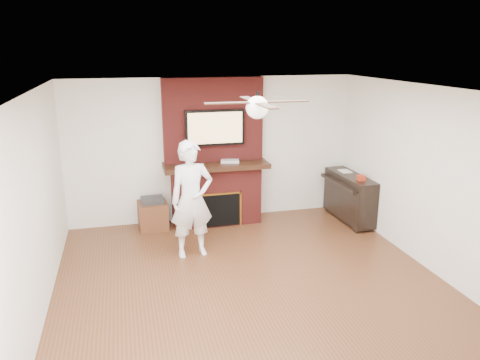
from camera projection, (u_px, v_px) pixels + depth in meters
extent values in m
cube|color=#4F2B17|center=(255.00, 297.00, 5.97)|extent=(5.36, 5.86, 0.18)
cube|color=white|center=(258.00, 83.00, 5.23)|extent=(5.36, 5.86, 0.18)
cube|color=silver|center=(212.00, 149.00, 8.24)|extent=(5.36, 0.18, 2.50)
cube|color=silver|center=(382.00, 332.00, 2.95)|extent=(5.36, 0.18, 2.50)
cube|color=silver|center=(23.00, 216.00, 4.98)|extent=(0.18, 5.86, 2.50)
cube|color=silver|center=(443.00, 182.00, 6.21)|extent=(0.18, 5.86, 2.50)
cube|color=maroon|center=(216.00, 195.00, 8.13)|extent=(1.50, 0.50, 1.00)
cube|color=black|center=(216.00, 165.00, 7.96)|extent=(1.78, 0.64, 0.08)
cube|color=maroon|center=(213.00, 120.00, 7.92)|extent=(1.70, 0.20, 1.42)
cube|color=black|center=(219.00, 210.00, 7.95)|extent=(0.70, 0.06, 0.55)
cube|color=#BF8C2D|center=(219.00, 194.00, 7.86)|extent=(0.78, 0.02, 0.03)
cube|color=#BF8C2D|center=(197.00, 212.00, 7.85)|extent=(0.03, 0.02, 0.61)
cube|color=#BF8C2D|center=(241.00, 209.00, 8.03)|extent=(0.03, 0.02, 0.61)
cube|color=black|center=(215.00, 128.00, 7.81)|extent=(1.00, 0.07, 0.60)
cube|color=#DEB975|center=(215.00, 128.00, 7.78)|extent=(0.92, 0.01, 0.52)
cylinder|color=black|center=(257.00, 98.00, 5.27)|extent=(0.04, 0.04, 0.14)
sphere|color=white|center=(257.00, 108.00, 5.30)|extent=(0.26, 0.26, 0.26)
cube|color=black|center=(285.00, 101.00, 5.36)|extent=(0.55, 0.11, 0.01)
cube|color=black|center=(250.00, 99.00, 5.59)|extent=(0.11, 0.55, 0.01)
cube|color=black|center=(229.00, 103.00, 5.21)|extent=(0.55, 0.11, 0.01)
cube|color=black|center=(266.00, 106.00, 4.98)|extent=(0.11, 0.55, 0.01)
imported|color=white|center=(192.00, 200.00, 6.74)|extent=(0.68, 0.49, 1.72)
cube|color=#562C18|center=(153.00, 215.00, 7.93)|extent=(0.50, 0.50, 0.46)
cube|color=#292A2B|center=(152.00, 200.00, 7.85)|extent=(0.38, 0.31, 0.09)
cube|color=black|center=(350.00, 197.00, 8.23)|extent=(0.42, 1.29, 0.78)
cube|color=black|center=(358.00, 213.00, 7.69)|extent=(0.06, 0.10, 0.69)
cube|color=black|center=(329.00, 193.00, 8.75)|extent=(0.06, 0.10, 0.69)
cube|color=black|center=(340.00, 183.00, 8.10)|extent=(0.18, 1.18, 0.05)
cube|color=silver|center=(345.00, 171.00, 8.35)|extent=(0.18, 0.25, 0.01)
cube|color=#B22E15|center=(361.00, 178.00, 7.79)|extent=(0.12, 0.12, 0.09)
cube|color=silver|center=(230.00, 161.00, 7.98)|extent=(0.34, 0.25, 0.04)
cylinder|color=orange|center=(207.00, 222.00, 8.09)|extent=(0.06, 0.06, 0.11)
cylinder|color=#31712D|center=(213.00, 223.00, 8.07)|extent=(0.06, 0.06, 0.09)
cylinder|color=beige|center=(226.00, 221.00, 8.13)|extent=(0.08, 0.08, 0.13)
cylinder|color=#2C4F86|center=(233.00, 221.00, 8.19)|extent=(0.06, 0.06, 0.09)
cylinder|color=#2D5388|center=(226.00, 221.00, 8.17)|extent=(0.06, 0.06, 0.09)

